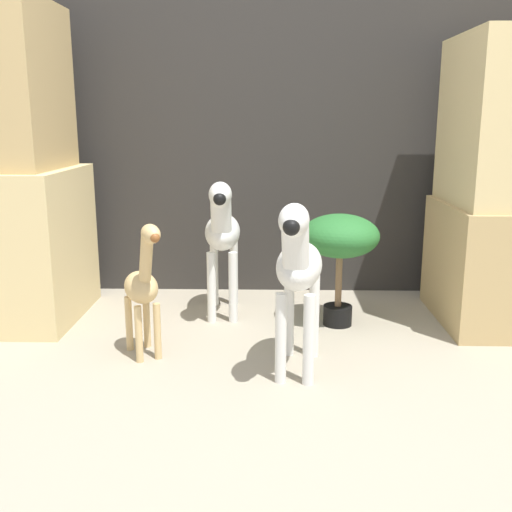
{
  "coord_description": "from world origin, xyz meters",
  "views": [
    {
      "loc": [
        0.06,
        -1.67,
        0.97
      ],
      "look_at": [
        -0.0,
        0.88,
        0.38
      ],
      "focal_mm": 42.0,
      "sensor_mm": 36.0,
      "label": 1
    }
  ],
  "objects_px": {
    "zebra_right": "(298,266)",
    "giraffe_figurine": "(143,285)",
    "zebra_left": "(222,232)",
    "potted_palm_front": "(340,241)"
  },
  "relations": [
    {
      "from": "zebra_right",
      "to": "giraffe_figurine",
      "type": "distance_m",
      "value": 0.65
    },
    {
      "from": "zebra_right",
      "to": "zebra_left",
      "type": "distance_m",
      "value": 0.76
    },
    {
      "from": "zebra_left",
      "to": "potted_palm_front",
      "type": "xyz_separation_m",
      "value": [
        0.56,
        -0.12,
        -0.02
      ]
    },
    {
      "from": "zebra_right",
      "to": "giraffe_figurine",
      "type": "xyz_separation_m",
      "value": [
        -0.62,
        0.15,
        -0.12
      ]
    },
    {
      "from": "zebra_left",
      "to": "giraffe_figurine",
      "type": "xyz_separation_m",
      "value": [
        -0.28,
        -0.53,
        -0.12
      ]
    },
    {
      "from": "zebra_right",
      "to": "potted_palm_front",
      "type": "bearing_deg",
      "value": 68.73
    },
    {
      "from": "zebra_left",
      "to": "giraffe_figurine",
      "type": "height_order",
      "value": "zebra_left"
    },
    {
      "from": "zebra_right",
      "to": "giraffe_figurine",
      "type": "relative_size",
      "value": 1.19
    },
    {
      "from": "zebra_right",
      "to": "zebra_left",
      "type": "relative_size",
      "value": 1.0
    },
    {
      "from": "zebra_right",
      "to": "zebra_left",
      "type": "bearing_deg",
      "value": 116.32
    }
  ]
}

